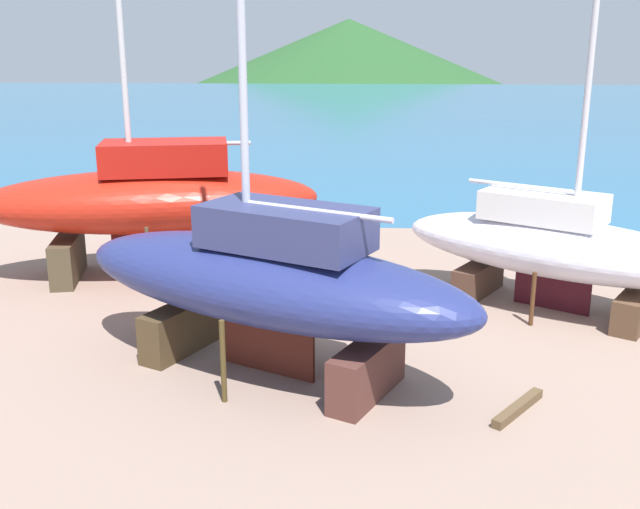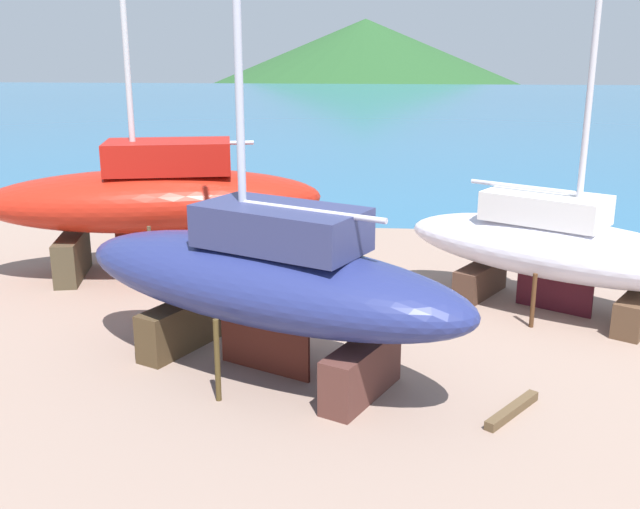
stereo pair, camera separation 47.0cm
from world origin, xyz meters
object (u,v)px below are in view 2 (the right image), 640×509
at_px(sailboat_far_slipway, 264,279).
at_px(sailboat_large_starboard, 155,198).
at_px(worker, 352,293).
at_px(sailboat_small_center, 557,247).
at_px(barrel_blue_faded, 617,260).

bearing_deg(sailboat_far_slipway, sailboat_large_starboard, -30.85).
xyz_separation_m(sailboat_large_starboard, worker, (6.51, -4.05, -1.63)).
distance_m(sailboat_far_slipway, worker, 3.83).
relative_size(sailboat_large_starboard, sailboat_far_slipway, 1.26).
xyz_separation_m(sailboat_small_center, barrel_blue_faded, (3.06, 4.32, -1.56)).
xyz_separation_m(sailboat_far_slipway, barrel_blue_faded, (10.48, 9.04, -1.94)).
relative_size(sailboat_far_slipway, worker, 8.72).
bearing_deg(worker, sailboat_small_center, 40.21).
bearing_deg(sailboat_large_starboard, sailboat_far_slipway, 111.17).
height_order(sailboat_small_center, barrel_blue_faded, sailboat_small_center).
height_order(sailboat_small_center, sailboat_far_slipway, sailboat_far_slipway).
distance_m(sailboat_small_center, sailboat_far_slipway, 8.80).
height_order(sailboat_large_starboard, barrel_blue_faded, sailboat_large_starboard).
bearing_deg(sailboat_far_slipway, barrel_blue_faded, -113.33).
distance_m(sailboat_large_starboard, sailboat_far_slipway, 8.53).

